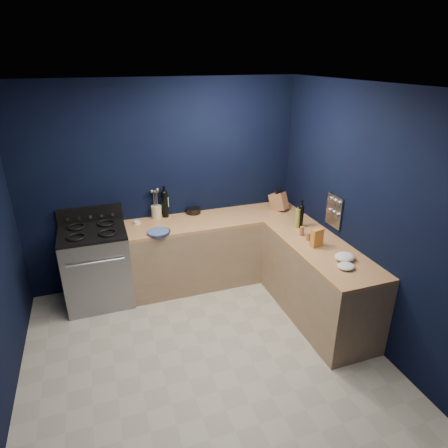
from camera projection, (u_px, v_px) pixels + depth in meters
name	position (u px, v px, depth m)	size (l,w,h in m)	color
floor	(205.00, 360.00, 3.91)	(3.50, 3.50, 0.02)	#ADA997
ceiling	(198.00, 86.00, 2.86)	(3.50, 3.50, 0.02)	silver
wall_back	(164.00, 185.00, 4.91)	(3.50, 0.02, 2.60)	black
wall_right	(369.00, 219.00, 3.91)	(0.02, 3.50, 2.60)	black
wall_front	(303.00, 398.00, 1.86)	(3.50, 0.02, 2.60)	black
cab_back	(217.00, 250.00, 5.16)	(2.30, 0.63, 0.86)	#9A7C5D
top_back	(217.00, 219.00, 4.98)	(2.30, 0.63, 0.04)	#925E35
cab_right	(317.00, 283.00, 4.41)	(0.63, 1.67, 0.86)	#9A7C5D
top_right	(321.00, 248.00, 4.23)	(0.63, 1.67, 0.04)	#925E35
gas_range	(97.00, 268.00, 4.68)	(0.76, 0.66, 0.92)	gray
oven_door	(99.00, 282.00, 4.41)	(0.59, 0.02, 0.42)	black
cooktop	(92.00, 232.00, 4.49)	(0.76, 0.66, 0.03)	black
backguard	(90.00, 215.00, 4.70)	(0.76, 0.06, 0.20)	black
spice_panel	(334.00, 211.00, 4.43)	(0.02, 0.28, 0.38)	gray
wall_outlet	(165.00, 202.00, 4.98)	(0.09, 0.02, 0.13)	white
plate_stack	(158.00, 232.00, 4.52)	(0.25, 0.25, 0.03)	#3C5497
ramekin	(137.00, 222.00, 4.79)	(0.08, 0.08, 0.03)	white
utensil_crock	(157.00, 212.00, 4.94)	(0.13, 0.13, 0.16)	beige
wine_bottle_back	(165.00, 205.00, 4.94)	(0.08, 0.08, 0.33)	black
lemon_basket	(193.00, 211.00, 5.10)	(0.19, 0.19, 0.07)	black
knife_block	(279.00, 202.00, 5.19)	(0.13, 0.21, 0.23)	#926039
wine_bottle_right	(301.00, 217.00, 4.65)	(0.07, 0.07, 0.27)	black
oil_bottle	(298.00, 218.00, 4.64)	(0.06, 0.06, 0.24)	#94A038
spice_jar_near	(302.00, 231.00, 4.47)	(0.05, 0.05, 0.11)	olive
spice_jar_far	(308.00, 237.00, 4.35)	(0.05, 0.05, 0.09)	olive
crouton_bag	(317.00, 238.00, 4.19)	(0.14, 0.06, 0.20)	red
towel_front	(345.00, 257.00, 3.93)	(0.22, 0.18, 0.08)	white
towel_end	(346.00, 266.00, 3.78)	(0.17, 0.16, 0.05)	white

